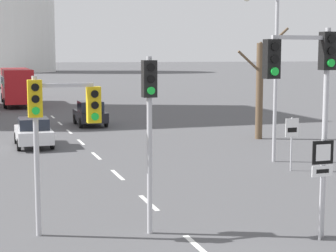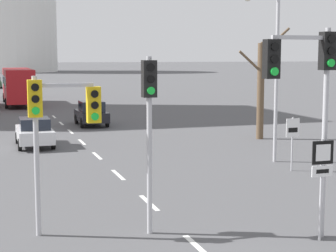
# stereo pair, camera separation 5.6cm
# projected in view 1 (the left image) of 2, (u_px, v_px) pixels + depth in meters

# --- Properties ---
(lane_stripe_0) EXTENTS (0.16, 2.00, 0.01)m
(lane_stripe_0) POSITION_uv_depth(u_px,v_px,m) (199.00, 248.00, 13.88)
(lane_stripe_0) COLOR silver
(lane_stripe_0) RESTS_ON ground_plane
(lane_stripe_1) EXTENTS (0.16, 2.00, 0.01)m
(lane_stripe_1) POSITION_uv_depth(u_px,v_px,m) (149.00, 203.00, 18.12)
(lane_stripe_1) COLOR silver
(lane_stripe_1) RESTS_ON ground_plane
(lane_stripe_2) EXTENTS (0.16, 2.00, 0.01)m
(lane_stripe_2) POSITION_uv_depth(u_px,v_px,m) (118.00, 175.00, 22.37)
(lane_stripe_2) COLOR silver
(lane_stripe_2) RESTS_ON ground_plane
(lane_stripe_3) EXTENTS (0.16, 2.00, 0.01)m
(lane_stripe_3) POSITION_uv_depth(u_px,v_px,m) (96.00, 156.00, 26.62)
(lane_stripe_3) COLOR silver
(lane_stripe_3) RESTS_ON ground_plane
(lane_stripe_4) EXTENTS (0.16, 2.00, 0.01)m
(lane_stripe_4) POSITION_uv_depth(u_px,v_px,m) (81.00, 142.00, 30.86)
(lane_stripe_4) COLOR silver
(lane_stripe_4) RESTS_ON ground_plane
(lane_stripe_5) EXTENTS (0.16, 2.00, 0.01)m
(lane_stripe_5) POSITION_uv_depth(u_px,v_px,m) (69.00, 132.00, 35.11)
(lane_stripe_5) COLOR silver
(lane_stripe_5) RESTS_ON ground_plane
(lane_stripe_6) EXTENTS (0.16, 2.00, 0.01)m
(lane_stripe_6) POSITION_uv_depth(u_px,v_px,m) (60.00, 123.00, 39.35)
(lane_stripe_6) COLOR silver
(lane_stripe_6) RESTS_ON ground_plane
(lane_stripe_7) EXTENTS (0.16, 2.00, 0.01)m
(lane_stripe_7) POSITION_uv_depth(u_px,v_px,m) (53.00, 117.00, 43.60)
(lane_stripe_7) COLOR silver
(lane_stripe_7) RESTS_ON ground_plane
(traffic_signal_near_right) EXTENTS (1.94, 0.34, 5.42)m
(traffic_signal_near_right) POSITION_uv_depth(u_px,v_px,m) (308.00, 80.00, 14.09)
(traffic_signal_near_right) COLOR #B2B2B7
(traffic_signal_near_right) RESTS_ON ground_plane
(traffic_signal_centre_tall) EXTENTS (0.36, 0.34, 4.71)m
(traffic_signal_centre_tall) POSITION_uv_depth(u_px,v_px,m) (149.00, 111.00, 14.61)
(traffic_signal_centre_tall) COLOR #B2B2B7
(traffic_signal_centre_tall) RESTS_ON ground_plane
(traffic_signal_near_left) EXTENTS (1.88, 0.34, 4.21)m
(traffic_signal_near_left) POSITION_uv_depth(u_px,v_px,m) (57.00, 116.00, 14.60)
(traffic_signal_near_left) COLOR #B2B2B7
(traffic_signal_near_left) RESTS_ON ground_plane
(route_sign_post) EXTENTS (0.60, 0.08, 2.65)m
(route_sign_post) POSITION_uv_depth(u_px,v_px,m) (322.00, 171.00, 14.23)
(route_sign_post) COLOR #B2B2B7
(route_sign_post) RESTS_ON ground_plane
(speed_limit_sign) EXTENTS (0.60, 0.08, 2.23)m
(speed_limit_sign) POSITION_uv_depth(u_px,v_px,m) (292.00, 135.00, 22.99)
(speed_limit_sign) COLOR #B2B2B7
(speed_limit_sign) RESTS_ON ground_plane
(street_lamp_right) EXTENTS (1.72, 0.36, 7.38)m
(street_lamp_right) POSITION_uv_depth(u_px,v_px,m) (270.00, 60.00, 24.53)
(street_lamp_right) COLOR #B2B2B7
(street_lamp_right) RESTS_ON ground_plane
(sedan_near_left) EXTENTS (1.83, 3.95, 1.52)m
(sedan_near_left) POSITION_uv_depth(u_px,v_px,m) (33.00, 132.00, 29.28)
(sedan_near_left) COLOR silver
(sedan_near_left) RESTS_ON ground_plane
(sedan_mid_centre) EXTENTS (1.89, 4.25, 1.63)m
(sedan_mid_centre) POSITION_uv_depth(u_px,v_px,m) (10.00, 90.00, 63.61)
(sedan_mid_centre) COLOR slate
(sedan_mid_centre) RESTS_ON ground_plane
(sedan_far_left) EXTENTS (1.87, 3.95, 1.68)m
(sedan_far_left) POSITION_uv_depth(u_px,v_px,m) (90.00, 113.00, 38.06)
(sedan_far_left) COLOR black
(sedan_far_left) RESTS_ON ground_plane
(city_bus) EXTENTS (2.66, 10.80, 3.48)m
(city_bus) POSITION_uv_depth(u_px,v_px,m) (16.00, 84.00, 53.71)
(city_bus) COLOR red
(city_bus) RESTS_ON ground_plane
(bare_tree_right_near) EXTENTS (3.51, 0.94, 6.37)m
(bare_tree_right_near) POSITION_uv_depth(u_px,v_px,m) (260.00, 87.00, 31.79)
(bare_tree_right_near) COLOR brown
(bare_tree_right_near) RESTS_ON ground_plane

